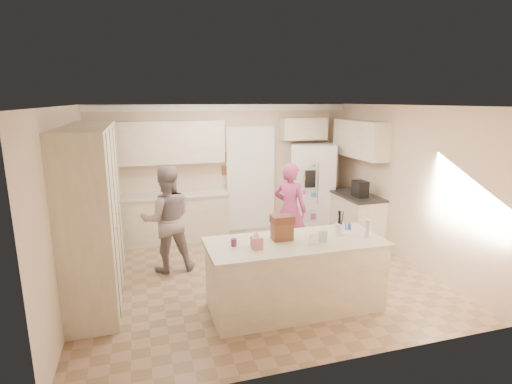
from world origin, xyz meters
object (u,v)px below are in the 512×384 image
object	(u,v)px
utensil_crock	(340,229)
teen_girl	(290,210)
island_base	(295,276)
tissue_box	(257,242)
coffee_maker	(360,189)
teen_boy	(167,219)
refrigerator	(312,187)
dollhouse_body	(282,231)

from	to	relation	value
utensil_crock	teen_girl	distance (m)	1.72
island_base	utensil_crock	bearing A→B (deg)	4.40
island_base	tissue_box	world-z (taller)	tissue_box
coffee_maker	utensil_crock	bearing A→B (deg)	-127.12
utensil_crock	teen_boy	size ratio (longest dim) A/B	0.09
refrigerator	dollhouse_body	size ratio (longest dim) A/B	6.92
island_base	teen_boy	xyz separation A→B (m)	(-1.49, 1.69, 0.41)
utensil_crock	dollhouse_body	distance (m)	0.80
refrigerator	teen_girl	bearing A→B (deg)	-105.93
utensil_crock	tissue_box	xyz separation A→B (m)	(-1.20, -0.15, -0.00)
teen_girl	teen_boy	bearing A→B (deg)	47.04
refrigerator	coffee_maker	bearing A→B (deg)	-46.16
utensil_crock	teen_girl	size ratio (longest dim) A/B	0.09
dollhouse_body	teen_girl	xyz separation A→B (m)	(0.76, 1.66, -0.22)
coffee_maker	teen_boy	world-z (taller)	teen_boy
island_base	tissue_box	size ratio (longest dim) A/B	15.71
coffee_maker	teen_girl	distance (m)	1.47
island_base	dollhouse_body	xyz separation A→B (m)	(-0.15, 0.10, 0.60)
dollhouse_body	teen_boy	distance (m)	2.09
refrigerator	teen_boy	size ratio (longest dim) A/B	1.06
island_base	teen_girl	size ratio (longest dim) A/B	1.34
dollhouse_body	tissue_box	bearing A→B (deg)	-153.43
tissue_box	teen_boy	size ratio (longest dim) A/B	0.08
coffee_maker	teen_boy	size ratio (longest dim) A/B	0.18
island_base	teen_boy	world-z (taller)	teen_boy
utensil_crock	tissue_box	size ratio (longest dim) A/B	1.07
refrigerator	dollhouse_body	distance (m)	3.42
tissue_box	utensil_crock	bearing A→B (deg)	7.13
tissue_box	island_base	bearing A→B (deg)	10.30
coffee_maker	refrigerator	bearing A→B (deg)	111.62
utensil_crock	teen_girl	xyz separation A→B (m)	(-0.04, 1.71, -0.18)
refrigerator	island_base	bearing A→B (deg)	-95.65
tissue_box	dollhouse_body	bearing A→B (deg)	26.57
refrigerator	dollhouse_body	world-z (taller)	refrigerator
refrigerator	island_base	size ratio (longest dim) A/B	0.82
refrigerator	teen_boy	world-z (taller)	refrigerator
refrigerator	coffee_maker	size ratio (longest dim) A/B	6.00
island_base	utensil_crock	world-z (taller)	utensil_crock
utensil_crock	dollhouse_body	xyz separation A→B (m)	(-0.80, 0.05, 0.04)
coffee_maker	island_base	world-z (taller)	coffee_maker
coffee_maker	tissue_box	world-z (taller)	coffee_maker
island_base	coffee_maker	bearing A→B (deg)	42.83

